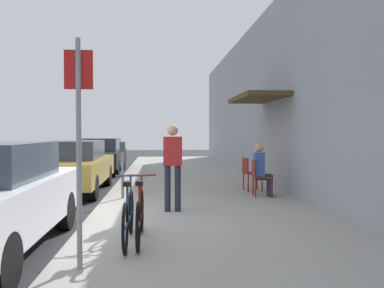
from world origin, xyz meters
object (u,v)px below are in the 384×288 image
bicycle_0 (140,216)px  seated_patron_0 (261,168)px  parked_car_1 (72,166)px  parked_car_2 (100,155)px  parking_meter (123,165)px  cafe_chair_0 (259,176)px  street_sign (79,134)px  bicycle_1 (128,217)px  pedestrian_standing (173,160)px  cafe_chair_1 (250,172)px

bicycle_0 → seated_patron_0: size_ratio=1.33×
parked_car_1 → bicycle_0: parked_car_1 is taller
parked_car_2 → bicycle_0: (2.13, -10.81, -0.25)m
parking_meter → bicycle_0: bearing=-81.2°
bicycle_0 → cafe_chair_0: bicycle_0 is taller
parking_meter → street_sign: size_ratio=0.51×
bicycle_0 → bicycle_1: 0.17m
parking_meter → cafe_chair_0: parking_meter is taller
pedestrian_standing → parking_meter: bearing=124.0°
parking_meter → bicycle_0: size_ratio=0.77×
bicycle_0 → cafe_chair_1: bicycle_0 is taller
parked_car_1 → bicycle_0: 5.94m
parking_meter → cafe_chair_0: (3.24, -0.02, -0.26)m
bicycle_1 → cafe_chair_1: 5.52m
parking_meter → cafe_chair_1: (3.24, 0.94, -0.26)m
parked_car_2 → cafe_chair_1: (4.79, -6.13, -0.11)m
parked_car_1 → bicycle_0: bearing=-69.0°
street_sign → bicycle_1: 1.60m
parking_meter → bicycle_0: 3.81m
cafe_chair_0 → seated_patron_0: 0.20m
street_sign → cafe_chair_0: size_ratio=2.99×
cafe_chair_1 → street_sign: bearing=-119.9°
pedestrian_standing → bicycle_1: bearing=-107.8°
parking_meter → parked_car_2: bearing=102.4°
street_sign → parked_car_2: bearing=97.2°
cafe_chair_1 → cafe_chair_0: bearing=-90.0°
parked_car_2 → parking_meter: parking_meter is taller
parked_car_1 → parked_car_2: bearing=90.0°
parked_car_1 → bicycle_0: size_ratio=2.57×
parked_car_1 → street_sign: (1.50, -6.60, 0.90)m
parked_car_2 → parking_meter: bearing=-77.6°
bicycle_1 → pedestrian_standing: size_ratio=1.01×
cafe_chair_0 → parking_meter: bearing=179.6°
street_sign → cafe_chair_1: size_ratio=2.99×
parked_car_2 → seated_patron_0: bearing=-55.6°
parked_car_2 → cafe_chair_1: 7.78m
parked_car_1 → street_sign: size_ratio=1.69×
seated_patron_0 → cafe_chair_1: seated_patron_0 is taller
parked_car_1 → pedestrian_standing: bearing=-52.3°
parking_meter → pedestrian_standing: 2.01m
cafe_chair_0 → bicycle_0: bearing=-125.6°
seated_patron_0 → cafe_chair_1: 0.99m
seated_patron_0 → pedestrian_standing: 2.74m
cafe_chair_0 → seated_patron_0: seated_patron_0 is taller
bicycle_1 → seated_patron_0: seated_patron_0 is taller
parked_car_2 → cafe_chair_0: (4.79, -7.09, -0.11)m
cafe_chair_0 → pedestrian_standing: bearing=-142.5°
street_sign → cafe_chair_1: street_sign is taller
cafe_chair_0 → cafe_chair_1: bearing=90.0°
parking_meter → pedestrian_standing: bearing=-56.0°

